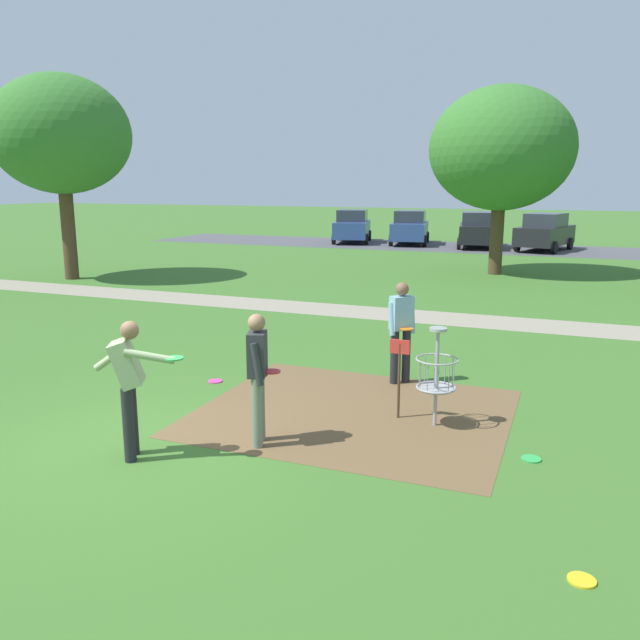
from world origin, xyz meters
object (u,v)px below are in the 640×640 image
(player_waiting_left, at_px, (401,327))
(tree_near_right, at_px, (502,149))
(frisbee_by_tee, at_px, (582,580))
(parked_car_leftmost, at_px, (352,226))
(frisbee_mid_grass, at_px, (531,459))
(tree_near_left, at_px, (61,135))
(parked_car_center_right, at_px, (478,230))
(frisbee_near_basket, at_px, (215,381))
(parked_car_center_left, at_px, (410,227))
(player_throwing, at_px, (258,372))
(player_foreground_watching, at_px, (129,380))
(disc_golf_basket, at_px, (432,372))
(parked_car_rightmost, at_px, (545,232))

(player_waiting_left, distance_m, tree_near_right, 14.60)
(frisbee_by_tee, height_order, parked_car_leftmost, parked_car_leftmost)
(player_waiting_left, relative_size, frisbee_mid_grass, 7.17)
(tree_near_left, relative_size, parked_car_center_right, 1.56)
(frisbee_near_basket, height_order, frisbee_by_tee, same)
(tree_near_right, relative_size, parked_car_center_left, 1.50)
(tree_near_left, bearing_deg, parked_car_center_right, 55.37)
(tree_near_left, bearing_deg, player_throwing, -39.61)
(player_foreground_watching, height_order, frisbee_mid_grass, player_foreground_watching)
(tree_near_left, xyz_separation_m, parked_car_center_left, (7.82, 17.24, -3.96))
(disc_golf_basket, relative_size, frisbee_mid_grass, 5.83)
(frisbee_mid_grass, xyz_separation_m, tree_near_left, (-16.09, 9.80, 4.87))
(player_waiting_left, xyz_separation_m, frisbee_near_basket, (-2.92, -1.11, -0.96))
(frisbee_near_basket, bearing_deg, player_foreground_watching, -77.57)
(player_waiting_left, height_order, frisbee_near_basket, player_waiting_left)
(frisbee_by_tee, xyz_separation_m, parked_car_center_right, (-5.11, 28.93, 0.91))
(player_throwing, distance_m, tree_near_left, 17.06)
(tree_near_right, bearing_deg, frisbee_near_basket, -100.24)
(disc_golf_basket, distance_m, parked_car_rightmost, 25.51)
(frisbee_near_basket, distance_m, tree_near_left, 14.66)
(player_foreground_watching, distance_m, parked_car_center_right, 28.28)
(player_throwing, height_order, frisbee_near_basket, player_throwing)
(player_throwing, bearing_deg, parked_car_leftmost, 106.64)
(frisbee_mid_grass, bearing_deg, frisbee_near_basket, 166.12)
(frisbee_near_basket, bearing_deg, parked_car_center_left, 96.81)
(disc_golf_basket, height_order, frisbee_near_basket, disc_golf_basket)
(frisbee_near_basket, relative_size, tree_near_left, 0.04)
(parked_car_center_left, bearing_deg, frisbee_by_tee, -73.27)
(player_foreground_watching, xyz_separation_m, parked_car_center_left, (-3.74, 28.79, -0.06))
(player_foreground_watching, height_order, parked_car_rightmost, parked_car_rightmost)
(frisbee_mid_grass, height_order, parked_car_center_left, parked_car_center_left)
(player_foreground_watching, relative_size, parked_car_center_right, 0.39)
(disc_golf_basket, bearing_deg, tree_near_right, 93.78)
(frisbee_mid_grass, height_order, tree_near_right, tree_near_right)
(player_throwing, height_order, parked_car_center_left, parked_car_center_left)
(frisbee_by_tee, relative_size, parked_car_leftmost, 0.05)
(disc_golf_basket, height_order, player_foreground_watching, player_foreground_watching)
(parked_car_leftmost, xyz_separation_m, parked_car_center_right, (7.03, -0.35, 0.00))
(tree_near_right, distance_m, parked_car_center_right, 10.79)
(tree_near_right, xyz_separation_m, parked_car_rightmost, (1.24, 9.63, -3.56))
(disc_golf_basket, height_order, parked_car_rightmost, parked_car_rightmost)
(player_throwing, relative_size, parked_car_rightmost, 0.38)
(tree_near_right, bearing_deg, player_waiting_left, -89.36)
(disc_golf_basket, height_order, tree_near_left, tree_near_left)
(player_foreground_watching, xyz_separation_m, frisbee_near_basket, (-0.67, 3.03, -0.98))
(player_throwing, xyz_separation_m, tree_near_right, (0.86, 17.36, 3.51))
(tree_near_left, relative_size, parked_car_leftmost, 1.53)
(parked_car_center_left, bearing_deg, frisbee_mid_grass, -72.98)
(tree_near_left, xyz_separation_m, parked_car_center_right, (11.55, 16.73, -3.96))
(frisbee_by_tee, height_order, tree_near_right, tree_near_right)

